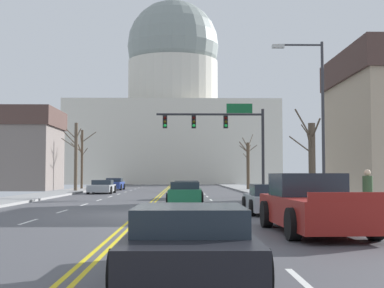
% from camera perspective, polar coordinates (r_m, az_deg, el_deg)
% --- Properties ---
extents(ground, '(20.00, 180.00, 0.20)m').
position_cam_1_polar(ground, '(21.98, -5.50, -7.32)').
color(ground, '#4A4A4F').
extents(signal_gantry, '(7.91, 0.41, 6.66)m').
position_cam_1_polar(signal_gantry, '(39.79, 3.40, 1.60)').
color(signal_gantry, '#28282D').
rests_on(signal_gantry, ground).
extents(street_lamp_right, '(2.40, 0.24, 7.62)m').
position_cam_1_polar(street_lamp_right, '(25.78, 12.87, 3.75)').
color(street_lamp_right, '#333338').
rests_on(street_lamp_right, ground).
extents(capitol_building, '(35.27, 19.24, 34.89)m').
position_cam_1_polar(capitol_building, '(96.21, -2.02, 3.60)').
color(capitol_building, beige).
rests_on(capitol_building, ground).
extents(sedan_near_00, '(1.95, 4.27, 1.19)m').
position_cam_1_polar(sedan_near_00, '(35.66, -0.60, -4.90)').
color(sedan_near_00, '#1E7247').
rests_on(sedan_near_00, ground).
extents(sedan_near_01, '(2.01, 4.33, 1.21)m').
position_cam_1_polar(sedan_near_01, '(29.41, -0.70, -5.22)').
color(sedan_near_01, '#1E7247').
rests_on(sedan_near_01, ground).
extents(sedan_near_02, '(2.15, 4.52, 1.21)m').
position_cam_1_polar(sedan_near_02, '(22.59, 8.34, -5.82)').
color(sedan_near_02, '#9EA3A8').
rests_on(sedan_near_02, ground).
extents(pickup_truck_near_03, '(2.45, 5.64, 1.63)m').
position_cam_1_polar(pickup_truck_near_03, '(15.45, 12.58, -6.36)').
color(pickup_truck_near_03, maroon).
rests_on(pickup_truck_near_03, ground).
extents(sedan_near_04, '(2.11, 4.42, 1.12)m').
position_cam_1_polar(sedan_near_04, '(8.48, -0.27, -10.40)').
color(sedan_near_04, black).
rests_on(sedan_near_04, ground).
extents(sedan_oncoming_00, '(2.09, 4.59, 1.13)m').
position_cam_1_polar(sedan_oncoming_00, '(46.80, -9.42, -4.48)').
color(sedan_oncoming_00, '#9EA3A8').
rests_on(sedan_oncoming_00, ground).
extents(sedan_oncoming_01, '(1.99, 4.39, 1.22)m').
position_cam_1_polar(sedan_oncoming_01, '(56.98, -8.17, -4.21)').
color(sedan_oncoming_01, navy).
rests_on(sedan_oncoming_01, ground).
extents(bare_tree_00, '(1.89, 2.14, 5.57)m').
position_cam_1_polar(bare_tree_00, '(54.48, 5.89, -2.07)').
color(bare_tree_00, '#4C3D2D').
rests_on(bare_tree_00, ground).
extents(bare_tree_01, '(2.83, 2.47, 6.09)m').
position_cam_1_polar(bare_tree_01, '(57.70, -11.47, -1.37)').
color(bare_tree_01, '#4C3D2D').
rests_on(bare_tree_01, ground).
extents(bare_tree_02, '(1.23, 2.78, 4.88)m').
position_cam_1_polar(bare_tree_02, '(29.40, 12.44, -1.65)').
color(bare_tree_02, brown).
rests_on(bare_tree_02, ground).
extents(bare_tree_03, '(1.96, 1.44, 6.17)m').
position_cam_1_polar(bare_tree_03, '(50.58, -12.11, -1.17)').
color(bare_tree_03, brown).
rests_on(bare_tree_03, ground).
extents(pedestrian_00, '(0.35, 0.34, 1.63)m').
position_cam_1_polar(pedestrian_00, '(19.49, 17.95, -4.70)').
color(pedestrian_00, '#33333D').
rests_on(pedestrian_00, ground).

